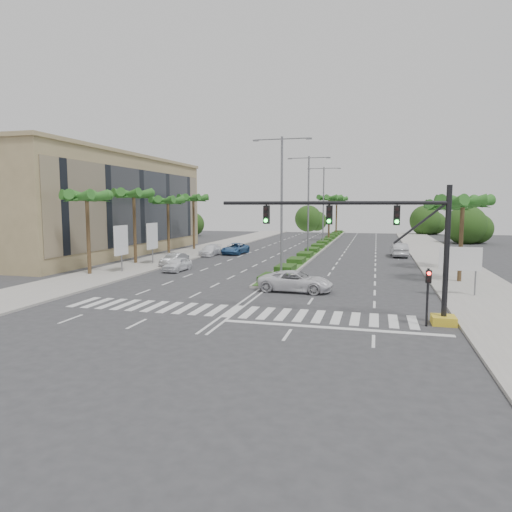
{
  "coord_description": "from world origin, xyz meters",
  "views": [
    {
      "loc": [
        7.98,
        -24.91,
        6.16
      ],
      "look_at": [
        0.71,
        2.63,
        3.0
      ],
      "focal_mm": 32.0,
      "sensor_mm": 36.0,
      "label": 1
    }
  ],
  "objects_px": {
    "car_crossing": "(296,281)",
    "car_parked_a": "(177,264)",
    "car_parked_c": "(235,249)",
    "car_parked_b": "(174,260)",
    "car_parked_d": "(210,250)",
    "car_right": "(399,250)"
  },
  "relations": [
    {
      "from": "car_parked_d",
      "to": "car_right",
      "type": "distance_m",
      "value": 23.0
    },
    {
      "from": "car_parked_c",
      "to": "car_crossing",
      "type": "xyz_separation_m",
      "value": [
        11.78,
        -23.07,
        0.05
      ]
    },
    {
      "from": "car_parked_a",
      "to": "car_parked_c",
      "type": "bearing_deg",
      "value": 91.11
    },
    {
      "from": "car_parked_b",
      "to": "car_parked_d",
      "type": "bearing_deg",
      "value": 93.86
    },
    {
      "from": "car_parked_d",
      "to": "car_crossing",
      "type": "bearing_deg",
      "value": -56.06
    },
    {
      "from": "car_parked_a",
      "to": "car_parked_d",
      "type": "relative_size",
      "value": 0.85
    },
    {
      "from": "car_parked_a",
      "to": "car_crossing",
      "type": "relative_size",
      "value": 0.72
    },
    {
      "from": "car_parked_a",
      "to": "car_parked_d",
      "type": "xyz_separation_m",
      "value": [
        -1.73,
        13.5,
        0.0
      ]
    },
    {
      "from": "car_parked_a",
      "to": "car_crossing",
      "type": "bearing_deg",
      "value": -26.05
    },
    {
      "from": "car_right",
      "to": "car_crossing",
      "type": "bearing_deg",
      "value": 68.19
    },
    {
      "from": "car_crossing",
      "to": "car_parked_a",
      "type": "bearing_deg",
      "value": 62.59
    },
    {
      "from": "car_parked_a",
      "to": "car_right",
      "type": "height_order",
      "value": "car_right"
    },
    {
      "from": "car_parked_a",
      "to": "car_parked_d",
      "type": "bearing_deg",
      "value": 101.2
    },
    {
      "from": "car_parked_b",
      "to": "car_crossing",
      "type": "distance_m",
      "value": 17.62
    },
    {
      "from": "car_parked_a",
      "to": "car_right",
      "type": "distance_m",
      "value": 27.6
    },
    {
      "from": "car_parked_b",
      "to": "car_crossing",
      "type": "bearing_deg",
      "value": -31.98
    },
    {
      "from": "car_parked_b",
      "to": "car_parked_d",
      "type": "xyz_separation_m",
      "value": [
        0.0,
        10.41,
        -0.01
      ]
    },
    {
      "from": "car_right",
      "to": "car_parked_d",
      "type": "bearing_deg",
      "value": 7.86
    },
    {
      "from": "car_parked_d",
      "to": "car_right",
      "type": "relative_size",
      "value": 0.9
    },
    {
      "from": "car_parked_b",
      "to": "car_right",
      "type": "relative_size",
      "value": 0.8
    },
    {
      "from": "car_parked_a",
      "to": "car_parked_c",
      "type": "relative_size",
      "value": 0.76
    },
    {
      "from": "car_crossing",
      "to": "car_parked_b",
      "type": "bearing_deg",
      "value": 56.69
    }
  ]
}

